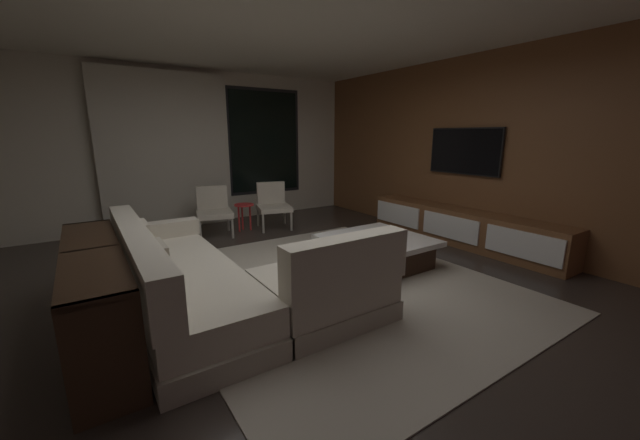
% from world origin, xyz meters
% --- Properties ---
extents(floor, '(9.20, 9.20, 0.00)m').
position_xyz_m(floor, '(0.00, 0.00, 0.00)').
color(floor, '#332B26').
extents(back_wall_with_window, '(6.60, 0.30, 2.70)m').
position_xyz_m(back_wall_with_window, '(-0.06, 3.62, 1.34)').
color(back_wall_with_window, beige).
rests_on(back_wall_with_window, floor).
extents(media_wall, '(0.12, 7.80, 2.70)m').
position_xyz_m(media_wall, '(3.06, 0.00, 1.35)').
color(media_wall, brown).
rests_on(media_wall, floor).
extents(ceiling, '(8.20, 8.20, 0.00)m').
position_xyz_m(ceiling, '(0.00, 0.00, 2.70)').
color(ceiling, beige).
extents(area_rug, '(3.20, 3.80, 0.01)m').
position_xyz_m(area_rug, '(0.35, -0.10, 0.01)').
color(area_rug, '#ADA391').
rests_on(area_rug, floor).
extents(sectional_couch, '(1.98, 2.50, 0.82)m').
position_xyz_m(sectional_couch, '(-0.90, -0.06, 0.29)').
color(sectional_couch, '#B1A997').
rests_on(sectional_couch, floor).
extents(coffee_table, '(1.16, 1.16, 0.36)m').
position_xyz_m(coffee_table, '(1.11, 0.07, 0.19)').
color(coffee_table, '#332115').
rests_on(coffee_table, floor).
extents(book_stack_on_coffee_table, '(0.30, 0.22, 0.12)m').
position_xyz_m(book_stack_on_coffee_table, '(1.15, -0.11, 0.42)').
color(book_stack_on_coffee_table, '#4A5FB4').
rests_on(book_stack_on_coffee_table, coffee_table).
extents(accent_chair_near_window, '(0.66, 0.68, 0.78)m').
position_xyz_m(accent_chair_near_window, '(0.92, 2.52, 0.43)').
color(accent_chair_near_window, '#B2ADA0').
rests_on(accent_chair_near_window, floor).
extents(accent_chair_by_curtain, '(0.65, 0.66, 0.78)m').
position_xyz_m(accent_chair_by_curtain, '(-0.10, 2.61, 0.43)').
color(accent_chair_by_curtain, '#B2ADA0').
rests_on(accent_chair_by_curtain, floor).
extents(side_stool, '(0.32, 0.32, 0.46)m').
position_xyz_m(side_stool, '(0.40, 2.56, 0.37)').
color(side_stool, red).
rests_on(side_stool, floor).
extents(media_console, '(0.46, 3.10, 0.52)m').
position_xyz_m(media_console, '(2.77, 0.05, 0.25)').
color(media_console, brown).
rests_on(media_console, floor).
extents(mounted_tv, '(0.05, 1.17, 0.67)m').
position_xyz_m(mounted_tv, '(2.95, 0.25, 1.35)').
color(mounted_tv, black).
extents(console_table_behind_couch, '(0.40, 2.10, 0.74)m').
position_xyz_m(console_table_behind_couch, '(-1.82, 0.07, 0.42)').
color(console_table_behind_couch, '#332115').
rests_on(console_table_behind_couch, floor).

